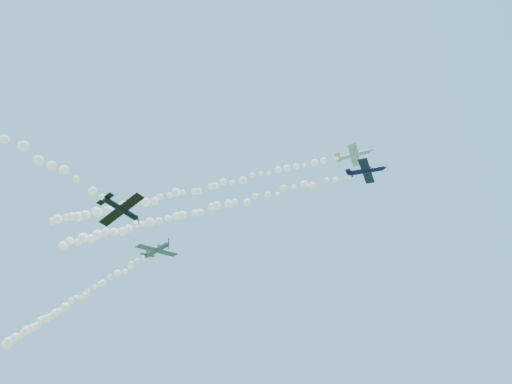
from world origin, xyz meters
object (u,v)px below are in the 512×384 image
at_px(plane_white, 354,155).
at_px(plane_navy, 366,171).
at_px(plane_grey, 157,250).
at_px(plane_black, 121,209).

height_order(plane_white, plane_navy, plane_white).
distance_m(plane_white, plane_navy, 4.07).
xyz_separation_m(plane_grey, plane_black, (4.54, -14.82, -0.94)).
bearing_deg(plane_white, plane_grey, -175.30).
bearing_deg(plane_navy, plane_grey, -170.77).
bearing_deg(plane_grey, plane_navy, 32.44).
bearing_deg(plane_grey, plane_black, -54.09).
xyz_separation_m(plane_white, plane_navy, (1.48, 1.19, -3.59)).
bearing_deg(plane_white, plane_navy, 31.27).
relative_size(plane_white, plane_navy, 0.95).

